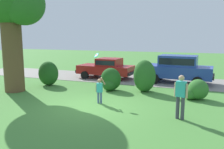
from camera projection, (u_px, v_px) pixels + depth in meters
The scene contains 12 objects.
ground_plane at pixel (89, 107), 10.73m from camera, with size 80.00×80.00×0.00m, color #478438.
driveway_strip at pixel (133, 79), 17.63m from camera, with size 28.00×4.40×0.02m, color gray.
oak_tree_large at pixel (13, 4), 13.09m from camera, with size 3.95×3.70×6.94m.
shrub_near_tree at pixel (48, 73), 15.37m from camera, with size 1.31×1.22×1.58m.
shrub_centre_left at pixel (111, 80), 13.94m from camera, with size 1.24×1.15×1.34m.
shrub_centre at pixel (144, 77), 13.55m from camera, with size 1.29×1.12×1.86m.
shrub_centre_right at pixel (196, 90), 11.92m from camera, with size 1.23×0.99×1.04m.
parked_sedan at pixel (107, 67), 17.92m from camera, with size 4.48×2.25×1.56m.
parked_suv at pixel (178, 68), 16.07m from camera, with size 4.80×2.32×1.92m.
child_thrower at pixel (100, 89), 11.17m from camera, with size 0.45×0.28×1.29m.
frisbee at pixel (97, 55), 11.81m from camera, with size 0.33×0.25×0.31m.
adult_onlooker at pixel (181, 95), 8.98m from camera, with size 0.52×0.31×1.74m.
Camera 1 is at (4.63, -9.32, 3.18)m, focal length 37.44 mm.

